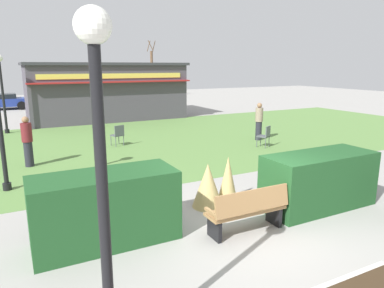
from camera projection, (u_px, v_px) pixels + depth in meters
ground_plane at (252, 228)px, 7.32m from camera, size 80.00×80.00×0.00m
lawn_patch at (123, 143)px, 15.29m from camera, size 36.00×12.00×0.01m
park_bench at (248, 210)px, 7.03m from camera, size 1.70×0.54×0.95m
hedge_left at (106, 208)px, 6.61m from camera, size 2.67×1.10×1.36m
hedge_right at (319, 181)px, 8.30m from camera, size 2.77×1.10×1.30m
ornamental_grass_behind_left at (228, 179)px, 8.64m from camera, size 0.50×0.50×1.15m
ornamental_grass_behind_right at (133, 198)px, 7.44m from camera, size 0.76×0.76×1.13m
ornamental_grass_behind_center at (208, 185)px, 8.34m from camera, size 0.74×0.74×1.06m
ornamental_grass_behind_far at (140, 194)px, 7.86m from camera, size 0.71×0.71×1.01m
lamppost_near at (100, 154)px, 3.50m from camera, size 0.36×0.36×3.84m
lamppost_far at (2, 84)px, 17.11m from camera, size 0.36×0.36×3.84m
food_kiosk at (105, 91)px, 22.46m from camera, size 9.57×5.26×3.49m
cafe_chair_west at (118, 134)px, 14.69m from camera, size 0.54×0.54×0.89m
cafe_chair_east at (265, 135)px, 14.49m from camera, size 0.60×0.60×0.89m
person_strolling at (259, 121)px, 15.83m from camera, size 0.34×0.34×1.69m
person_standing at (27, 141)px, 11.63m from camera, size 0.34×0.34×1.69m
parked_car_west_slot at (1, 101)px, 27.08m from camera, size 4.24×2.13×1.20m
tree_right_bg at (152, 73)px, 37.47m from camera, size 0.91×0.96×5.89m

